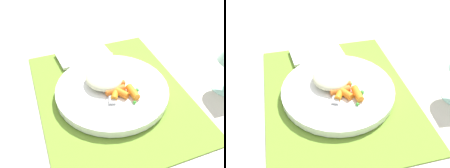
# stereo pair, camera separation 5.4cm
# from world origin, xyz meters

# --- Properties ---
(ground_plane) EXTENTS (2.40, 2.40, 0.00)m
(ground_plane) POSITION_xyz_m (0.00, 0.00, 0.00)
(ground_plane) COLOR beige
(placemat) EXTENTS (0.44, 0.35, 0.01)m
(placemat) POSITION_xyz_m (0.00, 0.00, 0.00)
(placemat) COLOR olive
(placemat) RESTS_ON ground_plane
(plate) EXTENTS (0.27, 0.27, 0.02)m
(plate) POSITION_xyz_m (0.00, 0.00, 0.02)
(plate) COLOR white
(plate) RESTS_ON placemat
(rice_mound) EXTENTS (0.09, 0.09, 0.03)m
(rice_mound) POSITION_xyz_m (-0.02, -0.01, 0.04)
(rice_mound) COLOR beige
(rice_mound) RESTS_ON plate
(carrot_portion) EXTENTS (0.07, 0.07, 0.02)m
(carrot_portion) POSITION_xyz_m (0.03, 0.01, 0.03)
(carrot_portion) COLOR orange
(carrot_portion) RESTS_ON plate
(pea_scatter) EXTENTS (0.09, 0.07, 0.01)m
(pea_scatter) POSITION_xyz_m (0.02, 0.01, 0.03)
(pea_scatter) COLOR green
(pea_scatter) RESTS_ON plate
(fork) EXTENTS (0.19, 0.08, 0.01)m
(fork) POSITION_xyz_m (-0.02, 0.01, 0.03)
(fork) COLOR silver
(fork) RESTS_ON plate
(napkin) EXTENTS (0.10, 0.15, 0.01)m
(napkin) POSITION_xyz_m (-0.18, -0.02, 0.01)
(napkin) COLOR white
(napkin) RESTS_ON placemat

